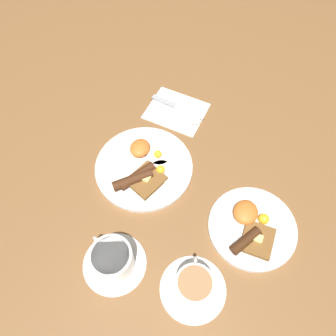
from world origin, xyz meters
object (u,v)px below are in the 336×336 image
Objects in this scene: knife at (175,106)px; spoon at (188,117)px; breakfast_plate_far at (252,227)px; breakfast_plate_near at (144,168)px; teacup_near at (113,260)px; teacup_far at (194,286)px.

spoon is at bearing -21.33° from knife.
breakfast_plate_near is at bearing -100.09° from breakfast_plate_far.
teacup_near is 0.20m from teacup_far.
breakfast_plate_far is (0.06, 0.32, 0.00)m from breakfast_plate_near.
teacup_far reaches higher than knife.
breakfast_plate_near is at bearing -96.33° from spoon.
breakfast_plate_near is 1.56× the size of spoon.
teacup_far is 0.56m from knife.
breakfast_plate_near is at bearing -136.83° from teacup_far.
breakfast_plate_far is 0.39m from spoon.
breakfast_plate_near is 0.27m from teacup_near.
knife is (-0.52, -0.05, -0.03)m from teacup_near.
teacup_near is 0.49m from spoon.
knife is at bearing 157.54° from spoon.
breakfast_plate_near is 1.79× the size of teacup_near.
knife is (-0.25, -0.00, -0.01)m from breakfast_plate_near.
breakfast_plate_far is 0.35m from teacup_near.
teacup_near is 0.87× the size of spoon.
breakfast_plate_near is 1.22× the size of breakfast_plate_far.
teacup_near is (0.27, 0.04, 0.02)m from breakfast_plate_near.
spoon reaches higher than knife.
teacup_near reaches higher than teacup_far.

